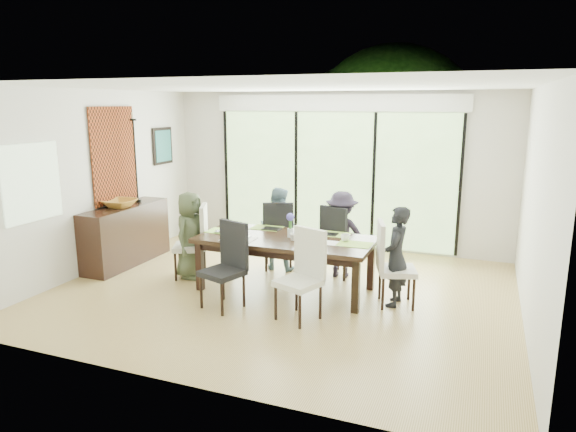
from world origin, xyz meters
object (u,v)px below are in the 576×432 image
(person_far_left, at_px, (278,228))
(bowl, at_px, (120,203))
(person_right_end, at_px, (396,257))
(person_far_right, at_px, (341,234))
(chair_far_right, at_px, (342,240))
(person_left_end, at_px, (190,235))
(cup_b, at_px, (293,237))
(chair_far_left, at_px, (278,234))
(vase, at_px, (290,233))
(chair_near_left, at_px, (222,266))
(laptop, at_px, (226,233))
(chair_left_end, at_px, (190,241))
(table_top, at_px, (286,240))
(cup_a, at_px, (243,227))
(chair_right_end, at_px, (397,264))
(sideboard, at_px, (126,235))
(chair_near_right, at_px, (298,276))
(cup_c, at_px, (345,238))

(person_far_left, xyz_separation_m, bowl, (-2.33, -0.74, 0.36))
(person_right_end, bearing_deg, person_far_right, -130.82)
(chair_far_right, xyz_separation_m, person_left_end, (-2.03, -0.85, 0.09))
(person_left_end, height_order, cup_b, person_left_end)
(chair_far_left, bearing_deg, cup_b, 101.12)
(person_right_end, height_order, vase, person_right_end)
(chair_far_left, bearing_deg, chair_near_left, 67.18)
(person_left_end, relative_size, laptop, 3.91)
(chair_left_end, bearing_deg, table_top, 66.21)
(person_left_end, relative_size, cup_b, 12.90)
(person_far_right, height_order, cup_a, person_far_right)
(laptop, distance_m, cup_a, 0.29)
(chair_right_end, distance_m, cup_b, 1.38)
(chair_right_end, bearing_deg, chair_near_left, 96.66)
(chair_far_left, distance_m, chair_far_right, 1.00)
(cup_b, relative_size, sideboard, 0.06)
(table_top, bearing_deg, person_far_left, 118.47)
(chair_left_end, relative_size, vase, 9.17)
(chair_far_left, xyz_separation_m, bowl, (-2.33, -0.76, 0.45))
(vase, bearing_deg, bowl, 179.16)
(bowl, bearing_deg, person_right_end, -1.23)
(person_far_left, bearing_deg, sideboard, 17.84)
(sideboard, bearing_deg, cup_a, -1.14)
(chair_near_left, height_order, person_left_end, person_left_end)
(chair_left_end, bearing_deg, cup_a, 76.83)
(person_left_end, xyz_separation_m, vase, (1.53, 0.05, 0.16))
(person_left_end, xyz_separation_m, sideboard, (-1.30, 0.19, -0.17))
(vase, bearing_deg, person_right_end, -2.00)
(table_top, distance_m, cup_a, 0.72)
(person_right_end, height_order, laptop, person_right_end)
(chair_far_left, xyz_separation_m, sideboard, (-2.33, -0.66, -0.07))
(chair_near_right, relative_size, cup_a, 8.87)
(cup_c, bearing_deg, sideboard, 178.54)
(chair_near_left, height_order, laptop, chair_near_left)
(chair_left_end, bearing_deg, sideboard, -122.29)
(chair_far_left, xyz_separation_m, chair_near_left, (-0.05, -1.72, 0.00))
(laptop, relative_size, cup_c, 2.66)
(chair_right_end, distance_m, laptop, 2.36)
(chair_far_left, relative_size, person_left_end, 0.85)
(chair_far_left, distance_m, bowl, 2.49)
(chair_near_left, bearing_deg, person_right_end, 42.18)
(person_right_end, bearing_deg, person_far_left, -112.34)
(chair_near_left, xyz_separation_m, person_left_end, (-0.98, 0.87, 0.09))
(person_left_end, height_order, vase, person_left_end)
(chair_far_left, height_order, cup_b, chair_far_left)
(chair_left_end, xyz_separation_m, sideboard, (-1.28, 0.19, -0.07))
(cup_a, bearing_deg, person_far_right, 28.55)
(person_far_right, bearing_deg, person_right_end, 129.50)
(chair_right_end, bearing_deg, vase, 71.18)
(sideboard, bearing_deg, chair_near_left, -24.96)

